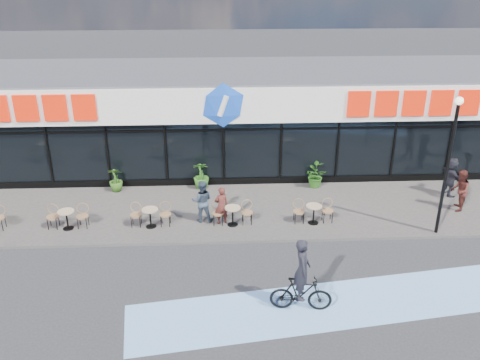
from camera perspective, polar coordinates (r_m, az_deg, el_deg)
The scene contains 17 objects.
ground at distance 16.66m, azimuth -1.33°, elevation -10.72°, with size 120.00×120.00×0.00m, color #28282B.
sidewalk at distance 20.50m, azimuth -1.66°, elevation -3.45°, with size 44.00×5.00×0.10m, color #514B48.
bike_lane at distance 16.02m, azimuth 13.67°, elevation -13.07°, with size 14.00×2.20×0.01m, color #7AADE7.
building at distance 24.69m, azimuth -2.00°, elevation 7.10°, with size 30.60×6.57×4.75m.
lamp_post at distance 18.99m, azimuth 22.46°, elevation 2.57°, with size 0.28×0.28×5.11m.
bistro_set_2 at distance 20.02m, azimuth -18.81°, elevation -3.91°, with size 1.54×0.62×0.90m.
bistro_set_3 at distance 19.38m, azimuth -10.01°, elevation -3.87°, with size 1.54×0.62×0.90m.
bistro_set_4 at distance 19.22m, azimuth -0.85°, elevation -3.72°, with size 1.54×0.62×0.90m.
bistro_set_5 at distance 19.55m, azimuth 8.23°, elevation -3.48°, with size 1.54×0.62×0.90m.
potted_plant_left at distance 22.53m, azimuth -13.79°, elevation 0.06°, with size 0.59×0.59×1.05m, color #2E5618.
potted_plant_mid at distance 22.18m, azimuth -4.38°, elevation 0.55°, with size 0.67×0.67×1.20m, color #2E651C.
potted_plant_right at distance 22.49m, azimuth 8.33°, elevation 0.49°, with size 0.94×0.82×1.05m, color #265819.
patron_left at distance 19.14m, azimuth -2.11°, elevation -2.87°, with size 0.55×0.36×1.50m, color #50211C.
patron_right at distance 19.32m, azimuth -4.29°, elevation -2.37°, with size 0.81×0.63×1.67m, color #334050.
pedestrian_a at distance 21.89m, azimuth 23.44°, elevation -1.08°, with size 0.83×0.64×1.70m, color #4A201A.
pedestrian_b at distance 23.14m, azimuth 22.58°, elevation 0.36°, with size 1.56×0.50×1.69m, color black.
cyclist_a at distance 14.89m, azimuth 6.91°, elevation -11.61°, with size 1.85×0.73×2.33m.
Camera 1 is at (-0.28, -13.71, 9.45)m, focal length 38.00 mm.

